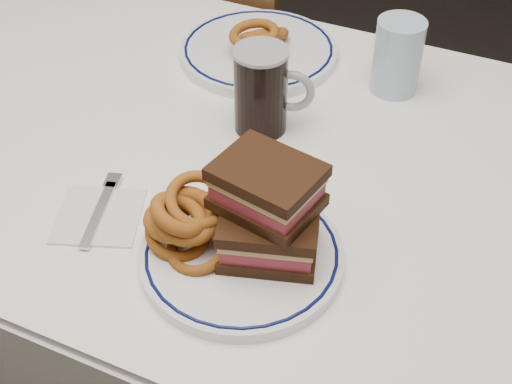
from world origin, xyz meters
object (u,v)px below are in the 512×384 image
at_px(reuben_sandwich, 268,211).
at_px(beer_mug, 263,90).
at_px(far_plate, 258,51).
at_px(chair_far, 222,70).
at_px(main_plate, 242,255).

height_order(reuben_sandwich, beer_mug, reuben_sandwich).
bearing_deg(far_plate, chair_far, 127.59).
height_order(chair_far, far_plate, chair_far).
bearing_deg(main_plate, chair_far, 118.83).
height_order(chair_far, main_plate, chair_far).
bearing_deg(reuben_sandwich, main_plate, -140.26).
bearing_deg(chair_far, far_plate, -52.41).
bearing_deg(far_plate, beer_mug, -63.94).
xyz_separation_m(main_plate, far_plate, (-0.19, 0.48, 0.00)).
distance_m(main_plate, beer_mug, 0.30).
bearing_deg(beer_mug, reuben_sandwich, -64.42).
relative_size(main_plate, reuben_sandwich, 1.73).
relative_size(main_plate, beer_mug, 1.88).
xyz_separation_m(chair_far, beer_mug, (0.34, -0.52, 0.35)).
bearing_deg(beer_mug, chair_far, 123.52).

